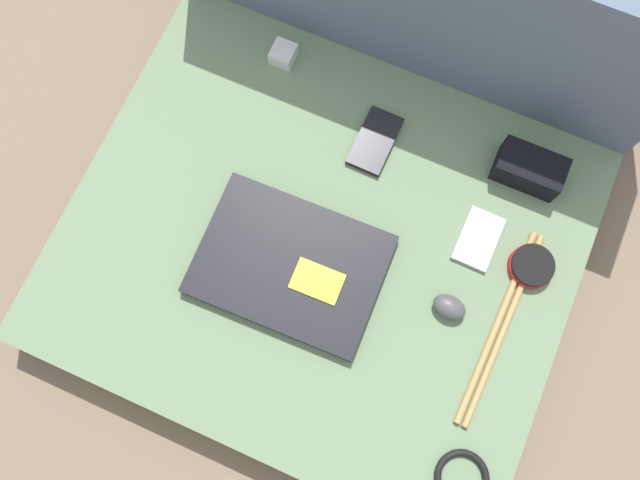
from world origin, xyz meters
TOP-DOWN VIEW (x-y plane):
  - ground_plane at (0.00, 0.00)m, footprint 8.00×8.00m
  - couch_seat at (0.00, 0.00)m, footprint 0.94×0.79m
  - laptop at (-0.03, -0.06)m, footprint 0.34×0.25m
  - computer_mouse at (0.26, -0.02)m, footprint 0.06×0.05m
  - speaker_puck at (0.37, 0.11)m, footprint 0.08×0.08m
  - phone_silver at (0.02, 0.23)m, footprint 0.07×0.13m
  - phone_black at (0.27, 0.12)m, footprint 0.07×0.11m
  - camera_pouch at (0.31, 0.28)m, footprint 0.12×0.07m
  - charger_brick at (-0.22, 0.32)m, footprint 0.05×0.05m
  - cable_coil at (0.39, -0.28)m, footprint 0.09×0.09m
  - drumstick_pair at (0.36, -0.01)m, footprint 0.04×0.38m

SIDE VIEW (x-z plane):
  - ground_plane at x=0.00m, z-range 0.00..0.00m
  - couch_seat at x=0.00m, z-range 0.00..0.10m
  - phone_black at x=0.27m, z-range 0.10..0.11m
  - drumstick_pair at x=0.36m, z-range 0.10..0.12m
  - cable_coil at x=0.39m, z-range 0.10..0.12m
  - phone_silver at x=0.02m, z-range 0.10..0.12m
  - laptop at x=-0.03m, z-range 0.10..0.13m
  - speaker_puck at x=0.37m, z-range 0.10..0.13m
  - charger_brick at x=-0.22m, z-range 0.10..0.14m
  - computer_mouse at x=0.26m, z-range 0.10..0.14m
  - camera_pouch at x=0.31m, z-range 0.10..0.17m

